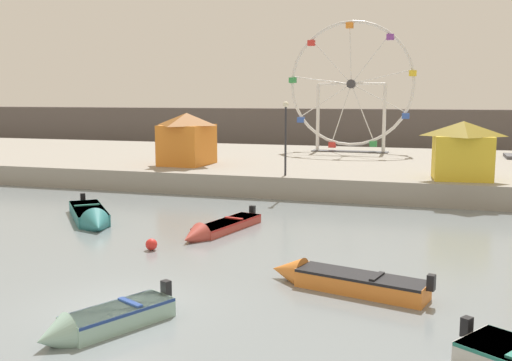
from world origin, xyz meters
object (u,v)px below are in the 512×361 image
ferris_wheel_white_frame (351,87)px  carnival_booth_yellow_awning (462,149)px  motorboat_faded_red (216,229)px  carnival_booth_orange_canopy (187,138)px  motorboat_orange_hull (339,279)px  motorboat_seafoam (100,321)px  promenade_lamp_near (286,128)px  mooring_buoy_orange (151,244)px  motorboat_teal_painted (91,217)px

ferris_wheel_white_frame → carnival_booth_yellow_awning: bearing=-60.3°
motorboat_faded_red → carnival_booth_orange_canopy: bearing=-138.8°
motorboat_orange_hull → motorboat_faded_red: bearing=-28.1°
motorboat_orange_hull → motorboat_seafoam: bearing=59.0°
ferris_wheel_white_frame → promenade_lamp_near: size_ratio=2.49×
ferris_wheel_white_frame → carnival_booth_orange_canopy: ferris_wheel_white_frame is taller
motorboat_seafoam → promenade_lamp_near: 20.49m
promenade_lamp_near → motorboat_seafoam: bearing=-88.5°
motorboat_seafoam → promenade_lamp_near: size_ratio=0.87×
carnival_booth_orange_canopy → carnival_booth_yellow_awning: 17.15m
motorboat_seafoam → motorboat_faded_red: bearing=-148.3°
motorboat_orange_hull → carnival_booth_yellow_awning: bearing=-89.0°
ferris_wheel_white_frame → carnival_booth_orange_canopy: bearing=-126.4°
promenade_lamp_near → mooring_buoy_orange: (-1.87, -12.82, -3.74)m
motorboat_orange_hull → carnival_booth_yellow_awning: size_ratio=1.46×
carnival_booth_orange_canopy → carnival_booth_yellow_awning: (17.03, -2.03, -0.13)m
promenade_lamp_near → ferris_wheel_white_frame: bearing=84.7°
promenade_lamp_near → motorboat_orange_hull: bearing=-69.9°
carnival_booth_orange_canopy → motorboat_teal_painted: bearing=-83.4°
motorboat_seafoam → mooring_buoy_orange: 7.71m
motorboat_faded_red → carnival_booth_yellow_awning: carnival_booth_yellow_awning is taller
motorboat_faded_red → mooring_buoy_orange: bearing=-10.0°
ferris_wheel_white_frame → motorboat_orange_hull: bearing=-82.3°
motorboat_faded_red → promenade_lamp_near: 10.32m
motorboat_seafoam → promenade_lamp_near: promenade_lamp_near is taller
motorboat_orange_hull → carnival_booth_yellow_awning: 17.15m
motorboat_teal_painted → mooring_buoy_orange: 6.00m
motorboat_seafoam → carnival_booth_yellow_awning: 23.40m
motorboat_seafoam → motorboat_teal_painted: bearing=-120.3°
ferris_wheel_white_frame → carnival_booth_yellow_awning: size_ratio=2.98×
carnival_booth_yellow_awning → mooring_buoy_orange: 18.33m
motorboat_faded_red → motorboat_orange_hull: size_ratio=1.04×
motorboat_seafoam → carnival_booth_yellow_awning: carnival_booth_yellow_awning is taller
ferris_wheel_white_frame → motorboat_seafoam: bearing=-91.4°
motorboat_seafoam → motorboat_teal_painted: size_ratio=0.70×
motorboat_teal_painted → promenade_lamp_near: promenade_lamp_near is taller
motorboat_orange_hull → ferris_wheel_white_frame: 31.54m
ferris_wheel_white_frame → mooring_buoy_orange: (-3.29, -28.29, -6.26)m
motorboat_faded_red → mooring_buoy_orange: size_ratio=12.09×
motorboat_faded_red → carnival_booth_yellow_awning: (10.02, 10.91, 2.68)m
ferris_wheel_white_frame → motorboat_faded_red: bearing=-94.4°
motorboat_teal_painted → promenade_lamp_near: size_ratio=1.25×
mooring_buoy_orange → carnival_booth_yellow_awning: bearing=51.2°
motorboat_seafoam → motorboat_orange_hull: 7.07m
ferris_wheel_white_frame → promenade_lamp_near: 15.73m
ferris_wheel_white_frame → carnival_booth_yellow_awning: (8.08, -14.16, -3.59)m
motorboat_teal_painted → promenade_lamp_near: (6.72, 9.29, 3.68)m
motorboat_orange_hull → ferris_wheel_white_frame: size_ratio=0.49×
carnival_booth_orange_canopy → mooring_buoy_orange: 17.35m
motorboat_teal_painted → carnival_booth_yellow_awning: bearing=83.5°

